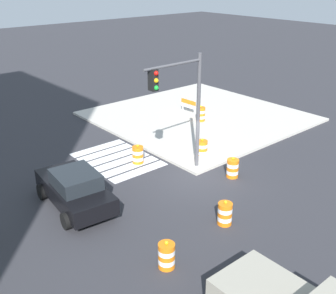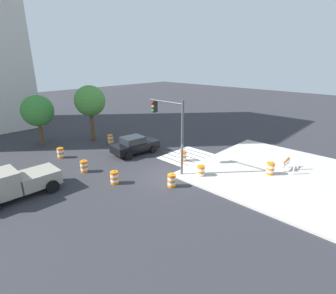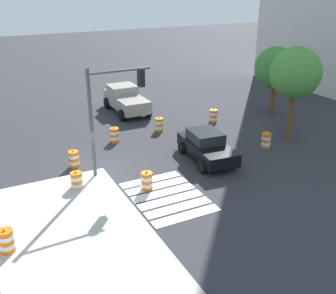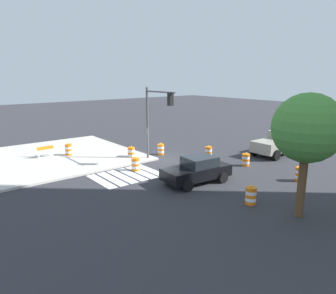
# 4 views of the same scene
# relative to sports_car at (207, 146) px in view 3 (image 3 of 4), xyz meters

# --- Properties ---
(ground_plane) EXTENTS (120.00, 120.00, 0.00)m
(ground_plane) POSITION_rel_sports_car_xyz_m (-1.28, -5.66, -0.81)
(ground_plane) COLOR #2D2D33
(crosswalk_stripes) EXTENTS (4.35, 3.20, 0.02)m
(crosswalk_stripes) POSITION_rel_sports_car_xyz_m (2.72, -3.86, -0.80)
(crosswalk_stripes) COLOR silver
(crosswalk_stripes) RESTS_ON ground
(sports_car) EXTENTS (4.46, 2.46, 1.63)m
(sports_car) POSITION_rel_sports_car_xyz_m (0.00, 0.00, 0.00)
(sports_car) COLOR black
(sports_car) RESTS_ON ground
(pickup_truck) EXTENTS (5.16, 2.37, 1.92)m
(pickup_truck) POSITION_rel_sports_car_xyz_m (-10.42, -0.80, 0.16)
(pickup_truck) COLOR gray
(pickup_truck) RESTS_ON ground
(traffic_barrel_near_corner) EXTENTS (0.56, 0.56, 1.02)m
(traffic_barrel_near_corner) POSITION_rel_sports_car_xyz_m (-4.86, -3.69, -0.36)
(traffic_barrel_near_corner) COLOR orange
(traffic_barrel_near_corner) RESTS_ON ground
(traffic_barrel_crosswalk_end) EXTENTS (0.56, 0.56, 1.02)m
(traffic_barrel_crosswalk_end) POSITION_rel_sports_car_xyz_m (0.13, -7.43, -0.36)
(traffic_barrel_crosswalk_end) COLOR orange
(traffic_barrel_crosswalk_end) RESTS_ON ground
(traffic_barrel_median_near) EXTENTS (0.56, 0.56, 1.02)m
(traffic_barrel_median_near) POSITION_rel_sports_car_xyz_m (-2.44, -6.89, -0.36)
(traffic_barrel_median_near) COLOR orange
(traffic_barrel_median_near) RESTS_ON ground
(traffic_barrel_median_far) EXTENTS (0.56, 0.56, 1.02)m
(traffic_barrel_median_far) POSITION_rel_sports_car_xyz_m (-5.32, -0.37, -0.36)
(traffic_barrel_median_far) COLOR orange
(traffic_barrel_median_far) RESTS_ON ground
(traffic_barrel_far_curb) EXTENTS (0.56, 0.56, 1.02)m
(traffic_barrel_far_curb) POSITION_rel_sports_car_xyz_m (-5.23, 3.87, -0.36)
(traffic_barrel_far_curb) COLOR orange
(traffic_barrel_far_curb) RESTS_ON ground
(traffic_barrel_lane_center) EXTENTS (0.56, 0.56, 1.02)m
(traffic_barrel_lane_center) POSITION_rel_sports_car_xyz_m (1.66, -4.42, -0.36)
(traffic_barrel_lane_center) COLOR orange
(traffic_barrel_lane_center) RESTS_ON ground
(traffic_barrel_opposite_curb) EXTENTS (0.56, 0.56, 1.02)m
(traffic_barrel_opposite_curb) POSITION_rel_sports_car_xyz_m (0.15, 4.14, -0.36)
(traffic_barrel_opposite_curb) COLOR orange
(traffic_barrel_opposite_curb) RESTS_ON ground
(traffic_barrel_on_sidewalk) EXTENTS (0.56, 0.56, 1.02)m
(traffic_barrel_on_sidewalk) POSITION_rel_sports_car_xyz_m (3.86, -11.02, -0.21)
(traffic_barrel_on_sidewalk) COLOR orange
(traffic_barrel_on_sidewalk) RESTS_ON sidewalk_corner
(traffic_light_pole) EXTENTS (0.47, 3.29, 5.50)m
(traffic_light_pole) POSITION_rel_sports_car_xyz_m (-0.72, -5.13, 3.10)
(traffic_light_pole) COLOR #4C4C51
(traffic_light_pole) RESTS_ON sidewalk_corner
(street_tree_streetside_near) EXTENTS (3.13, 3.13, 5.78)m
(street_tree_streetside_near) POSITION_rel_sports_car_xyz_m (-0.45, 6.44, 3.37)
(street_tree_streetside_near) COLOR brown
(street_tree_streetside_near) RESTS_ON ground
(street_tree_streetside_mid) EXTENTS (3.05, 3.05, 5.01)m
(street_tree_streetside_mid) POSITION_rel_sports_car_xyz_m (-4.84, 8.82, 2.64)
(street_tree_streetside_mid) COLOR brown
(street_tree_streetside_mid) RESTS_ON ground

